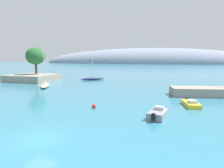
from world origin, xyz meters
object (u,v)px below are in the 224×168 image
at_px(motorboat_grey_foreground, 158,114).
at_px(mooring_buoy_red, 94,106).
at_px(sailboat_navy_mid_mooring, 93,79).
at_px(tree_clump_shore, 35,56).
at_px(sailboat_sand_near_shore, 45,85).
at_px(motorboat_yellow_alongside_breakwater, 191,104).

relative_size(motorboat_grey_foreground, mooring_buoy_red, 7.16).
xyz_separation_m(sailboat_navy_mid_mooring, mooring_buoy_red, (14.03, -32.78, -0.17)).
bearing_deg(mooring_buoy_red, sailboat_navy_mid_mooring, 113.17).
relative_size(tree_clump_shore, motorboat_grey_foreground, 2.00).
bearing_deg(sailboat_sand_near_shore, mooring_buoy_red, 20.88).
bearing_deg(mooring_buoy_red, tree_clump_shore, 138.81).
distance_m(sailboat_navy_mid_mooring, motorboat_grey_foreground, 41.51).
bearing_deg(motorboat_grey_foreground, motorboat_yellow_alongside_breakwater, -19.86).
bearing_deg(tree_clump_shore, motorboat_grey_foreground, -35.91).
bearing_deg(sailboat_sand_near_shore, tree_clump_shore, -165.43).
relative_size(sailboat_sand_near_shore, sailboat_navy_mid_mooring, 0.99).
relative_size(sailboat_sand_near_shore, motorboat_yellow_alongside_breakwater, 1.99).
bearing_deg(sailboat_navy_mid_mooring, sailboat_sand_near_shore, -142.36).
distance_m(sailboat_sand_near_shore, sailboat_navy_mid_mooring, 18.17).
bearing_deg(mooring_buoy_red, motorboat_yellow_alongside_breakwater, 22.11).
xyz_separation_m(tree_clump_shore, motorboat_yellow_alongside_breakwater, (43.03, -21.04, -7.19)).
bearing_deg(sailboat_navy_mid_mooring, mooring_buoy_red, -102.95).
height_order(motorboat_yellow_alongside_breakwater, mooring_buoy_red, motorboat_yellow_alongside_breakwater).
bearing_deg(motorboat_grey_foreground, sailboat_sand_near_shore, 68.61).
height_order(tree_clump_shore, sailboat_sand_near_shore, tree_clump_shore).
bearing_deg(sailboat_navy_mid_mooring, motorboat_grey_foreground, -92.69).
bearing_deg(tree_clump_shore, mooring_buoy_red, -41.19).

